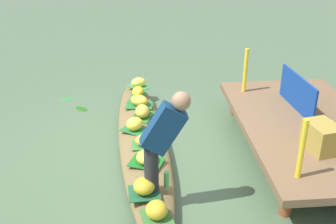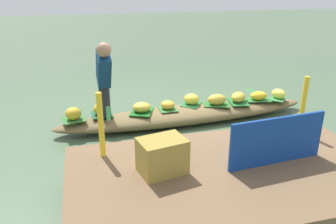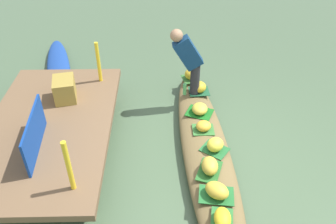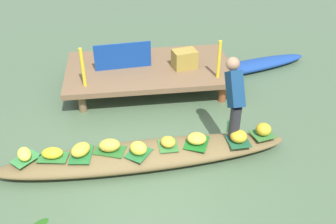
# 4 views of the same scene
# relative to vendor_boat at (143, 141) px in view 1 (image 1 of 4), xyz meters

# --- Properties ---
(canal_water) EXTENTS (40.00, 40.00, 0.00)m
(canal_water) POSITION_rel_vendor_boat_xyz_m (0.00, 0.00, -0.13)
(canal_water) COLOR #496345
(canal_water) RESTS_ON ground
(dock_platform) EXTENTS (3.20, 1.80, 0.44)m
(dock_platform) POSITION_rel_vendor_boat_xyz_m (0.28, 2.27, 0.25)
(dock_platform) COLOR brown
(dock_platform) RESTS_ON ground
(vendor_boat) EXTENTS (4.33, 0.88, 0.26)m
(vendor_boat) POSITION_rel_vendor_boat_xyz_m (0.00, 0.00, 0.00)
(vendor_boat) COLOR brown
(vendor_boat) RESTS_ON ground
(leaf_mat_0) EXTENTS (0.33, 0.37, 0.01)m
(leaf_mat_0) POSITION_rel_vendor_boat_xyz_m (1.38, -0.02, 0.13)
(leaf_mat_0) COLOR #1D5434
(leaf_mat_0) RESTS_ON vendor_boat
(banana_bunch_0) EXTENTS (0.26, 0.26, 0.18)m
(banana_bunch_0) POSITION_rel_vendor_boat_xyz_m (1.38, -0.02, 0.22)
(banana_bunch_0) COLOR gold
(banana_bunch_0) RESTS_ON vendor_boat
(leaf_mat_1) EXTENTS (0.35, 0.46, 0.01)m
(leaf_mat_1) POSITION_rel_vendor_boat_xyz_m (-0.91, -0.02, 0.13)
(leaf_mat_1) COLOR #236A2F
(leaf_mat_1) RESTS_ON vendor_boat
(banana_bunch_1) EXTENTS (0.37, 0.38, 0.17)m
(banana_bunch_1) POSITION_rel_vendor_boat_xyz_m (-0.91, -0.02, 0.22)
(banana_bunch_1) COLOR gold
(banana_bunch_1) RESTS_ON vendor_boat
(leaf_mat_2) EXTENTS (0.45, 0.49, 0.01)m
(leaf_mat_2) POSITION_rel_vendor_boat_xyz_m (0.76, 0.03, 0.13)
(leaf_mat_2) COLOR #18661E
(leaf_mat_2) RESTS_ON vendor_boat
(banana_bunch_2) EXTENTS (0.31, 0.28, 0.15)m
(banana_bunch_2) POSITION_rel_vendor_boat_xyz_m (0.76, 0.03, 0.21)
(banana_bunch_2) COLOR gold
(banana_bunch_2) RESTS_ON vendor_boat
(leaf_mat_3) EXTENTS (0.43, 0.43, 0.01)m
(leaf_mat_3) POSITION_rel_vendor_boat_xyz_m (-1.68, -0.01, 0.13)
(leaf_mat_3) COLOR #378542
(leaf_mat_3) RESTS_ON vendor_boat
(banana_bunch_3) EXTENTS (0.26, 0.31, 0.17)m
(banana_bunch_3) POSITION_rel_vendor_boat_xyz_m (-1.68, -0.01, 0.22)
(banana_bunch_3) COLOR #F0E54E
(banana_bunch_3) RESTS_ON vendor_boat
(leaf_mat_4) EXTENTS (0.50, 0.41, 0.01)m
(leaf_mat_4) POSITION_rel_vendor_boat_xyz_m (-0.51, 0.02, 0.13)
(leaf_mat_4) COLOR #286628
(leaf_mat_4) RESTS_ON vendor_boat
(banana_bunch_4) EXTENTS (0.31, 0.22, 0.18)m
(banana_bunch_4) POSITION_rel_vendor_boat_xyz_m (-0.51, 0.02, 0.22)
(banana_bunch_4) COLOR gold
(banana_bunch_4) RESTS_ON vendor_boat
(leaf_mat_5) EXTENTS (0.38, 0.36, 0.01)m
(leaf_mat_5) POSITION_rel_vendor_boat_xyz_m (1.81, 0.09, 0.13)
(leaf_mat_5) COLOR #366F30
(leaf_mat_5) RESTS_ON vendor_boat
(banana_bunch_5) EXTENTS (0.25, 0.24, 0.19)m
(banana_bunch_5) POSITION_rel_vendor_boat_xyz_m (1.81, 0.09, 0.23)
(banana_bunch_5) COLOR gold
(banana_bunch_5) RESTS_ON vendor_boat
(leaf_mat_6) EXTENTS (0.44, 0.45, 0.01)m
(leaf_mat_6) POSITION_rel_vendor_boat_xyz_m (-0.10, -0.10, 0.13)
(leaf_mat_6) COLOR #246832
(leaf_mat_6) RESTS_ON vendor_boat
(banana_bunch_6) EXTENTS (0.33, 0.33, 0.18)m
(banana_bunch_6) POSITION_rel_vendor_boat_xyz_m (-0.10, -0.10, 0.22)
(banana_bunch_6) COLOR yellow
(banana_bunch_6) RESTS_ON vendor_boat
(leaf_mat_7) EXTENTS (0.28, 0.32, 0.01)m
(leaf_mat_7) POSITION_rel_vendor_boat_xyz_m (0.34, 0.01, 0.13)
(leaf_mat_7) COLOR #367634
(leaf_mat_7) RESTS_ON vendor_boat
(banana_bunch_7) EXTENTS (0.29, 0.30, 0.14)m
(banana_bunch_7) POSITION_rel_vendor_boat_xyz_m (0.34, 0.01, 0.20)
(banana_bunch_7) COLOR gold
(banana_bunch_7) RESTS_ON vendor_boat
(leaf_mat_8) EXTENTS (0.45, 0.32, 0.01)m
(leaf_mat_8) POSITION_rel_vendor_boat_xyz_m (-1.30, -0.03, 0.13)
(leaf_mat_8) COLOR #2D7333
(leaf_mat_8) RESTS_ON vendor_boat
(banana_bunch_8) EXTENTS (0.31, 0.22, 0.15)m
(banana_bunch_8) POSITION_rel_vendor_boat_xyz_m (-1.30, -0.03, 0.21)
(banana_bunch_8) COLOR yellow
(banana_bunch_8) RESTS_ON vendor_boat
(vendor_person) EXTENTS (0.21, 0.54, 1.18)m
(vendor_person) POSITION_rel_vendor_boat_xyz_m (1.33, 0.19, 0.81)
(vendor_person) COLOR #28282D
(vendor_person) RESTS_ON vendor_boat
(water_bottle) EXTENTS (0.06, 0.06, 0.21)m
(water_bottle) POSITION_rel_vendor_boat_xyz_m (1.30, 0.23, 0.23)
(water_bottle) COLOR #50B262
(water_bottle) RESTS_ON vendor_boat
(market_banner) EXTENTS (1.07, 0.12, 0.51)m
(market_banner) POSITION_rel_vendor_boat_xyz_m (-0.22, 2.27, 0.57)
(market_banner) COLOR navy
(market_banner) RESTS_ON dock_platform
(railing_post_west) EXTENTS (0.06, 0.06, 0.71)m
(railing_post_west) POSITION_rel_vendor_boat_xyz_m (-0.92, 1.67, 0.67)
(railing_post_west) COLOR yellow
(railing_post_west) RESTS_ON dock_platform
(railing_post_east) EXTENTS (0.06, 0.06, 0.71)m
(railing_post_east) POSITION_rel_vendor_boat_xyz_m (1.48, 1.67, 0.67)
(railing_post_east) COLOR yellow
(railing_post_east) RESTS_ON dock_platform
(produce_crate) EXTENTS (0.50, 0.40, 0.35)m
(produce_crate) POSITION_rel_vendor_boat_xyz_m (0.95, 2.15, 0.49)
(produce_crate) COLOR olive
(produce_crate) RESTS_ON dock_platform
(drifting_plant_0) EXTENTS (0.30, 0.30, 0.01)m
(drifting_plant_0) POSITION_rel_vendor_boat_xyz_m (-1.40, -1.01, -0.12)
(drifting_plant_0) COLOR #235917
(drifting_plant_0) RESTS_ON ground
(drifting_plant_1) EXTENTS (0.24, 0.25, 0.01)m
(drifting_plant_1) POSITION_rel_vendor_boat_xyz_m (-1.84, -1.31, -0.12)
(drifting_plant_1) COLOR #298534
(drifting_plant_1) RESTS_ON ground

